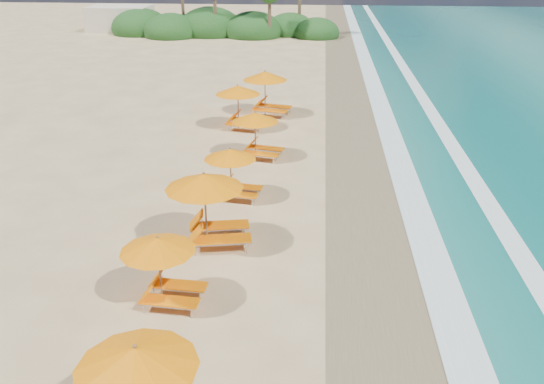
% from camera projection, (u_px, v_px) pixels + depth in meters
% --- Properties ---
extents(ground, '(160.00, 160.00, 0.00)m').
position_uv_depth(ground, '(272.00, 221.00, 21.15)').
color(ground, '#D6B67E').
rests_on(ground, ground).
extents(wet_sand, '(4.00, 160.00, 0.01)m').
position_uv_depth(wet_sand, '(380.00, 225.00, 20.83)').
color(wet_sand, '#897652').
rests_on(wet_sand, ground).
extents(surf_foam, '(4.00, 160.00, 0.01)m').
position_uv_depth(surf_foam, '(454.00, 228.00, 20.61)').
color(surf_foam, white).
rests_on(surf_foam, ground).
extents(station_2, '(2.44, 2.28, 2.17)m').
position_uv_depth(station_2, '(165.00, 266.00, 15.91)').
color(station_2, olive).
rests_on(station_2, ground).
extents(station_3, '(3.25, 3.11, 2.69)m').
position_uv_depth(station_3, '(211.00, 204.00, 19.00)').
color(station_3, olive).
rests_on(station_3, ground).
extents(station_4, '(2.52, 2.39, 2.15)m').
position_uv_depth(station_4, '(235.00, 170.00, 22.64)').
color(station_4, olive).
rests_on(station_4, ground).
extents(station_5, '(2.79, 2.68, 2.29)m').
position_uv_depth(station_5, '(259.00, 132.00, 26.92)').
color(station_5, olive).
rests_on(station_5, ground).
extents(station_6, '(3.03, 2.90, 2.51)m').
position_uv_depth(station_6, '(241.00, 104.00, 31.07)').
color(station_6, olive).
rests_on(station_6, ground).
extents(station_7, '(3.30, 3.17, 2.69)m').
position_uv_depth(station_7, '(268.00, 90.00, 33.64)').
color(station_7, olive).
rests_on(station_7, ground).
extents(treeline, '(25.80, 8.80, 9.74)m').
position_uv_depth(treeline, '(219.00, 26.00, 62.98)').
color(treeline, '#163D14').
rests_on(treeline, ground).
extents(beach_building, '(7.00, 5.00, 2.80)m').
position_uv_depth(beach_building, '(121.00, 19.00, 66.04)').
color(beach_building, beige).
rests_on(beach_building, ground).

